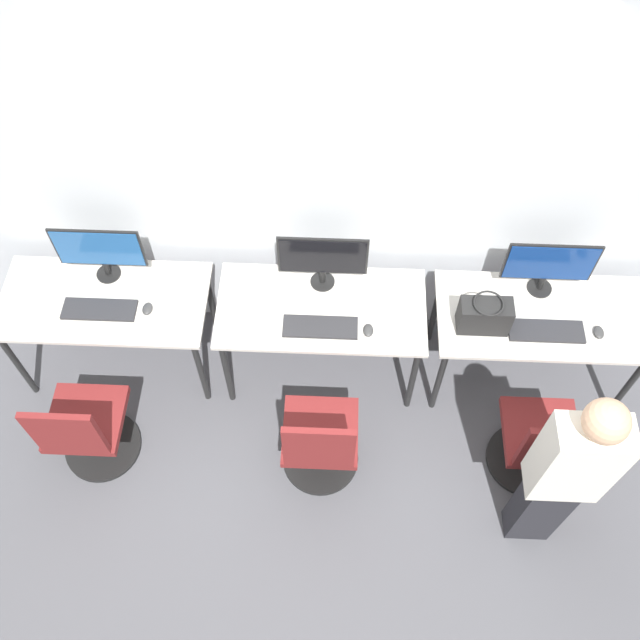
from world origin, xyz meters
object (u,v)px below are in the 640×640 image
at_px(monitor_left, 99,250).
at_px(office_chair_center, 320,445).
at_px(monitor_right, 549,265).
at_px(keyboard_center, 320,327).
at_px(office_chair_right, 539,446).
at_px(office_chair_left, 87,432).
at_px(person_right, 565,474).
at_px(mouse_right, 599,332).
at_px(handbag, 485,315).
at_px(mouse_center, 368,330).
at_px(keyboard_left, 99,310).
at_px(monitor_center, 323,259).
at_px(keyboard_right, 546,331).
at_px(mouse_left, 147,309).

relative_size(monitor_left, office_chair_center, 0.60).
bearing_deg(monitor_right, keyboard_center, -165.45).
bearing_deg(office_chair_center, office_chair_right, 2.13).
relative_size(office_chair_left, person_right, 0.56).
bearing_deg(mouse_right, handbag, 178.03).
height_order(mouse_center, office_chair_right, office_chair_right).
xyz_separation_m(keyboard_center, handbag, (0.95, 0.05, 0.11)).
bearing_deg(office_chair_center, person_right, -14.33).
height_order(monitor_left, keyboard_left, monitor_left).
bearing_deg(monitor_left, monitor_right, 0.07).
distance_m(monitor_center, person_right, 1.78).
bearing_deg(keyboard_left, mouse_right, -0.76).
relative_size(office_chair_left, keyboard_right, 2.01).
bearing_deg(keyboard_center, office_chair_left, -157.80).
bearing_deg(monitor_left, person_right, -25.59).
relative_size(keyboard_center, monitor_right, 0.83).
relative_size(monitor_center, mouse_right, 5.94).
height_order(monitor_center, monitor_right, same).
relative_size(keyboard_center, office_chair_right, 0.50).
bearing_deg(office_chair_left, mouse_right, 11.08).
distance_m(keyboard_center, keyboard_right, 1.33).
distance_m(keyboard_right, handbag, 0.39).
distance_m(office_chair_left, office_chair_center, 1.39).
xyz_separation_m(office_chair_center, office_chair_right, (1.29, 0.05, 0.00)).
distance_m(mouse_center, handbag, 0.68).
bearing_deg(monitor_center, mouse_right, -10.66).
distance_m(mouse_right, person_right, 1.01).
xyz_separation_m(office_chair_center, monitor_right, (1.31, 0.93, 0.60)).
bearing_deg(mouse_right, office_chair_right, -119.52).
height_order(monitor_center, keyboard_center, monitor_center).
distance_m(monitor_center, monitor_right, 1.33).
bearing_deg(keyboard_right, mouse_center, -177.63).
distance_m(keyboard_right, office_chair_right, 0.68).
distance_m(keyboard_center, monitor_right, 1.39).
relative_size(monitor_center, keyboard_center, 1.21).
height_order(keyboard_left, office_chair_center, office_chair_center).
distance_m(monitor_left, mouse_right, 2.99).
distance_m(monitor_left, monitor_center, 1.33).
relative_size(mouse_center, monitor_right, 0.17).
xyz_separation_m(office_chair_center, handbag, (0.93, 0.64, 0.48)).
bearing_deg(person_right, handbag, 108.40).
relative_size(monitor_left, mouse_center, 5.94).
bearing_deg(person_right, mouse_right, 68.50).
relative_size(keyboard_center, office_chair_center, 0.50).
xyz_separation_m(office_chair_left, handbag, (2.32, 0.61, 0.48)).
bearing_deg(mouse_left, monitor_center, 13.74).
relative_size(office_chair_right, person_right, 0.56).
xyz_separation_m(monitor_right, person_right, (-0.06, -1.25, -0.10)).
height_order(mouse_left, keyboard_right, mouse_left).
bearing_deg(office_chair_center, mouse_center, 65.46).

